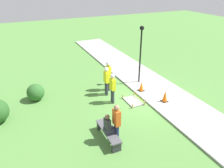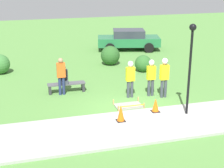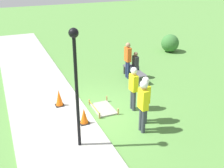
# 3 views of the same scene
# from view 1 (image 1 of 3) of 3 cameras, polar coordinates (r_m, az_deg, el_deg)

# --- Properties ---
(ground_plane) EXTENTS (60.00, 60.00, 0.00)m
(ground_plane) POSITION_cam_1_polar(r_m,az_deg,el_deg) (13.01, 7.85, -3.94)
(ground_plane) COLOR #51843D
(sidewalk) EXTENTS (28.00, 2.91, 0.10)m
(sidewalk) POSITION_cam_1_polar(r_m,az_deg,el_deg) (13.75, 13.02, -2.43)
(sidewalk) COLOR #9E9E99
(sidewalk) RESTS_ON ground_plane
(wet_concrete_patch) EXTENTS (1.23, 0.82, 0.25)m
(wet_concrete_patch) POSITION_cam_1_polar(r_m,az_deg,el_deg) (12.67, 5.53, -4.51)
(wet_concrete_patch) COLOR gray
(wet_concrete_patch) RESTS_ON ground_plane
(traffic_cone_near_patch) EXTENTS (0.34, 0.34, 0.68)m
(traffic_cone_near_patch) POSITION_cam_1_polar(r_m,az_deg,el_deg) (12.67, 13.67, -3.08)
(traffic_cone_near_patch) COLOR black
(traffic_cone_near_patch) RESTS_ON sidewalk
(traffic_cone_far_patch) EXTENTS (0.34, 0.34, 0.59)m
(traffic_cone_far_patch) POSITION_cam_1_polar(r_m,az_deg,el_deg) (13.63, 7.70, -0.62)
(traffic_cone_far_patch) COLOR black
(traffic_cone_far_patch) RESTS_ON sidewalk
(park_bench) EXTENTS (1.85, 0.44, 0.48)m
(park_bench) POSITION_cam_1_polar(r_m,az_deg,el_deg) (9.75, -0.98, -12.67)
(park_bench) COLOR #2D2D33
(park_bench) RESTS_ON ground_plane
(person_seated_on_bench) EXTENTS (0.36, 0.44, 0.89)m
(person_seated_on_bench) POSITION_cam_1_polar(r_m,az_deg,el_deg) (9.37, -1.06, -10.74)
(person_seated_on_bench) COLOR #383D47
(person_seated_on_bench) RESTS_ON park_bench
(worker_supervisor) EXTENTS (0.40, 0.28, 1.93)m
(worker_supervisor) POSITION_cam_1_polar(r_m,az_deg,el_deg) (13.45, -0.95, 2.93)
(worker_supervisor) COLOR #383D47
(worker_supervisor) RESTS_ON ground_plane
(worker_assistant) EXTENTS (0.40, 0.26, 1.79)m
(worker_assistant) POSITION_cam_1_polar(r_m,az_deg,el_deg) (12.93, -1.49, 1.45)
(worker_assistant) COLOR #383D47
(worker_assistant) RESTS_ON ground_plane
(worker_trainee) EXTENTS (0.40, 0.26, 1.79)m
(worker_trainee) POSITION_cam_1_polar(r_m,az_deg,el_deg) (12.06, 0.15, -0.44)
(worker_trainee) COLOR #383D47
(worker_trainee) RESTS_ON ground_plane
(bystander_in_orange_shirt) EXTENTS (0.40, 0.24, 1.84)m
(bystander_in_orange_shirt) POSITION_cam_1_polar(r_m,az_deg,el_deg) (9.22, 1.20, -9.71)
(bystander_in_orange_shirt) COLOR navy
(bystander_in_orange_shirt) RESTS_ON ground_plane
(lamppost_near) EXTENTS (0.28, 0.28, 3.74)m
(lamppost_near) POSITION_cam_1_polar(r_m,az_deg,el_deg) (14.04, 7.54, 9.73)
(lamppost_near) COLOR black
(lamppost_near) RESTS_ON sidewalk
(shrub_rounded_far) EXTENTS (1.00, 1.00, 1.00)m
(shrub_rounded_far) POSITION_cam_1_polar(r_m,az_deg,el_deg) (13.34, -19.32, -2.05)
(shrub_rounded_far) COLOR #2D6028
(shrub_rounded_far) RESTS_ON ground_plane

